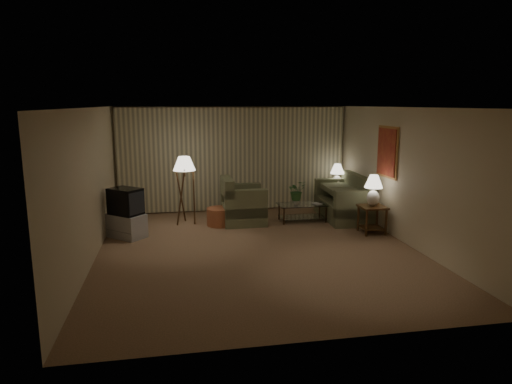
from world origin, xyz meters
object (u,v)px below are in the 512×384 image
(side_table_near, at_px, (372,214))
(side_table_far, at_px, (336,196))
(sofa, at_px, (343,201))
(table_lamp_near, at_px, (373,188))
(tv_cabinet, at_px, (127,226))
(coffee_table, at_px, (302,210))
(floor_lamp, at_px, (185,189))
(table_lamp_far, at_px, (337,174))
(armchair, at_px, (243,205))
(crt_tv, at_px, (125,201))
(ottoman, at_px, (220,217))
(vase, at_px, (296,201))

(side_table_near, bearing_deg, side_table_far, 90.00)
(sofa, xyz_separation_m, side_table_far, (0.15, 0.85, -0.03))
(table_lamp_near, distance_m, tv_cabinet, 5.29)
(table_lamp_near, distance_m, coffee_table, 1.88)
(table_lamp_near, height_order, floor_lamp, floor_lamp)
(sofa, height_order, coffee_table, sofa)
(side_table_far, relative_size, table_lamp_far, 0.95)
(side_table_far, bearing_deg, sofa, -100.04)
(armchair, bearing_deg, side_table_far, -72.23)
(table_lamp_far, distance_m, coffee_table, 1.68)
(table_lamp_far, relative_size, coffee_table, 0.54)
(tv_cabinet, distance_m, crt_tv, 0.52)
(armchair, height_order, ottoman, armchair)
(table_lamp_far, bearing_deg, sofa, -100.04)
(sofa, bearing_deg, tv_cabinet, -79.06)
(tv_cabinet, relative_size, floor_lamp, 0.56)
(table_lamp_far, height_order, ottoman, table_lamp_far)
(crt_tv, bearing_deg, tv_cabinet, 0.00)
(armchair, xyz_separation_m, ottoman, (-0.56, -0.11, -0.23))
(sofa, distance_m, coffee_table, 1.07)
(sofa, height_order, table_lamp_far, table_lamp_far)
(tv_cabinet, bearing_deg, crt_tv, 0.00)
(side_table_far, distance_m, table_lamp_near, 2.28)
(crt_tv, xyz_separation_m, ottoman, (2.03, 0.62, -0.57))
(side_table_near, height_order, side_table_far, same)
(side_table_far, distance_m, ottoman, 3.32)
(side_table_far, relative_size, vase, 3.54)
(coffee_table, distance_m, ottoman, 1.98)
(table_lamp_near, relative_size, coffee_table, 0.58)
(tv_cabinet, relative_size, ottoman, 1.45)
(ottoman, xyz_separation_m, vase, (1.82, 0.01, 0.30))
(side_table_near, distance_m, crt_tv, 5.25)
(table_lamp_far, distance_m, crt_tv, 5.44)
(floor_lamp, bearing_deg, crt_tv, -144.16)
(side_table_near, relative_size, table_lamp_far, 0.95)
(side_table_near, height_order, floor_lamp, floor_lamp)
(vase, bearing_deg, crt_tv, -170.73)
(coffee_table, bearing_deg, tv_cabinet, -171.07)
(armchair, distance_m, ottoman, 0.62)
(table_lamp_far, xyz_separation_m, vase, (-1.35, -0.95, -0.47))
(side_table_far, height_order, tv_cabinet, side_table_far)
(sofa, height_order, table_lamp_near, table_lamp_near)
(ottoman, height_order, vase, vase)
(tv_cabinet, relative_size, crt_tv, 1.13)
(table_lamp_near, bearing_deg, coffee_table, 133.86)
(crt_tv, relative_size, vase, 4.61)
(floor_lamp, distance_m, ottoman, 1.04)
(side_table_near, xyz_separation_m, ottoman, (-3.17, 1.24, -0.21))
(armchair, height_order, vase, armchair)
(table_lamp_near, xyz_separation_m, crt_tv, (-5.20, 0.62, -0.23))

